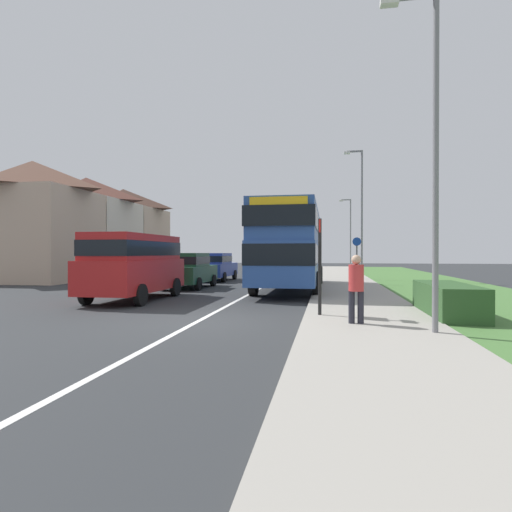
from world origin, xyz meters
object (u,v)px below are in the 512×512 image
(parked_car_dark_green, at_px, (188,269))
(street_lamp_near, at_px, (430,139))
(cycle_route_sign, at_px, (357,258))
(parked_van_red, at_px, (135,262))
(parked_car_blue, at_px, (216,266))
(street_lamp_mid, at_px, (360,207))
(double_decker_bus, at_px, (291,244))
(bus_stop_sign, at_px, (320,260))
(pedestrian_at_stop, at_px, (356,286))
(street_lamp_far, at_px, (349,229))

(parked_car_dark_green, height_order, street_lamp_near, street_lamp_near)
(parked_car_dark_green, relative_size, cycle_route_sign, 1.61)
(parked_van_red, distance_m, street_lamp_near, 10.72)
(parked_car_blue, xyz_separation_m, street_lamp_mid, (8.74, 1.45, 3.62))
(double_decker_bus, relative_size, parked_van_red, 1.97)
(parked_car_dark_green, relative_size, street_lamp_near, 0.59)
(bus_stop_sign, relative_size, cycle_route_sign, 1.03)
(street_lamp_mid, bearing_deg, pedestrian_at_stop, -94.54)
(parked_car_dark_green, distance_m, cycle_route_sign, 8.68)
(parked_car_blue, bearing_deg, parked_car_dark_green, -88.93)
(parked_car_dark_green, bearing_deg, parked_car_blue, 91.07)
(pedestrian_at_stop, bearing_deg, bus_stop_sign, 124.68)
(double_decker_bus, distance_m, pedestrian_at_stop, 9.83)
(parked_van_red, bearing_deg, parked_car_blue, 89.38)
(street_lamp_mid, bearing_deg, cycle_route_sign, -96.65)
(parked_car_blue, distance_m, street_lamp_far, 19.47)
(street_lamp_near, xyz_separation_m, street_lamp_mid, (-0.06, 17.52, 0.54))
(parked_car_blue, height_order, street_lamp_near, street_lamp_near)
(parked_van_red, relative_size, street_lamp_far, 0.73)
(pedestrian_at_stop, distance_m, street_lamp_mid, 17.12)
(street_lamp_mid, bearing_deg, street_lamp_near, -89.81)
(parked_car_blue, bearing_deg, bus_stop_sign, -64.89)
(parked_car_dark_green, distance_m, parked_car_blue, 5.42)
(pedestrian_at_stop, bearing_deg, parked_car_dark_green, 126.68)
(cycle_route_sign, bearing_deg, pedestrian_at_stop, -93.87)
(double_decker_bus, xyz_separation_m, parked_van_red, (-5.22, -4.97, -0.74))
(bus_stop_sign, bearing_deg, pedestrian_at_stop, -55.32)
(double_decker_bus, distance_m, parked_van_red, 7.25)
(parked_car_blue, bearing_deg, cycle_route_sign, -17.00)
(street_lamp_near, relative_size, street_lamp_far, 1.00)
(pedestrian_at_stop, xyz_separation_m, street_lamp_mid, (1.32, 16.69, 3.57))
(street_lamp_near, xyz_separation_m, street_lamp_far, (0.07, 33.12, 0.01))
(double_decker_bus, xyz_separation_m, cycle_route_sign, (3.16, 3.22, -0.71))
(street_lamp_near, bearing_deg, parked_van_red, 149.02)
(cycle_route_sign, distance_m, street_lamp_mid, 5.08)
(parked_car_blue, bearing_deg, pedestrian_at_stop, -64.06)
(pedestrian_at_stop, xyz_separation_m, cycle_route_sign, (0.86, 12.71, 0.45))
(parked_van_red, distance_m, pedestrian_at_stop, 8.79)
(bus_stop_sign, height_order, cycle_route_sign, bus_stop_sign)
(parked_car_blue, relative_size, street_lamp_far, 0.65)
(parked_van_red, height_order, street_lamp_mid, street_lamp_mid)
(parked_car_blue, bearing_deg, street_lamp_far, 62.53)
(parked_van_red, xyz_separation_m, parked_car_blue, (0.12, 10.72, -0.47))
(cycle_route_sign, height_order, street_lamp_near, street_lamp_near)
(street_lamp_far, bearing_deg, cycle_route_sign, -91.74)
(cycle_route_sign, bearing_deg, parked_car_blue, 163.00)
(bus_stop_sign, bearing_deg, street_lamp_near, -42.60)
(parked_car_blue, bearing_deg, street_lamp_mid, 9.43)
(parked_van_red, height_order, bus_stop_sign, bus_stop_sign)
(street_lamp_near, bearing_deg, street_lamp_far, 89.88)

